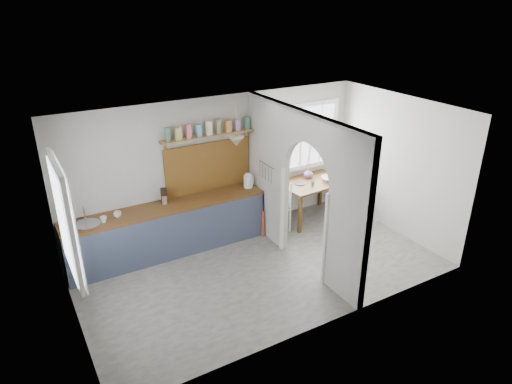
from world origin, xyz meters
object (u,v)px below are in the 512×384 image
chair_right (343,188)px  vase (308,173)px  kettle (248,180)px  dining_table (311,200)px  chair_left (275,206)px

chair_right → vase: size_ratio=4.81×
kettle → dining_table: bearing=-20.5°
dining_table → chair_left: (-0.90, -0.06, 0.10)m
chair_right → kettle: 2.26m
vase → chair_right: bearing=-13.1°
dining_table → chair_left: chair_left is taller
chair_left → kettle: size_ratio=3.68×
chair_right → vase: 0.92m
chair_left → kettle: (-0.44, 0.24, 0.53)m
kettle → vase: bearing=-11.8°
chair_right → chair_left: bearing=72.7°
vase → chair_left: bearing=-164.3°
chair_right → kettle: kettle is taller
kettle → vase: 1.40m
chair_left → chair_right: 1.74m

